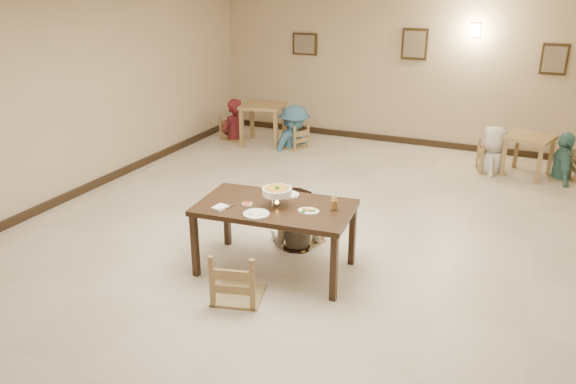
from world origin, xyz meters
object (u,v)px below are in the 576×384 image
at_px(chair_far, 302,208).
at_px(bg_table_right, 530,143).
at_px(chair_near, 237,251).
at_px(bg_table_left, 263,111).
at_px(drink_glass, 334,204).
at_px(bg_diner_b, 294,105).
at_px(bg_diner_c, 496,126).
at_px(bg_diner_d, 568,133).
at_px(bg_chair_lr, 294,125).
at_px(main_diner, 297,188).
at_px(bg_chair_rl, 494,145).
at_px(main_table, 275,212).
at_px(bg_diner_a, 233,99).
at_px(bg_chair_ll, 234,117).
at_px(curry_warmer, 277,192).
at_px(bg_chair_rr, 565,153).

relative_size(chair_far, bg_table_right, 1.08).
bearing_deg(chair_near, bg_table_left, -80.74).
bearing_deg(drink_glass, bg_diner_b, 118.27).
distance_m(bg_diner_c, bg_diner_d, 1.13).
distance_m(bg_chair_lr, bg_diner_c, 3.78).
relative_size(chair_far, main_diner, 0.62).
distance_m(drink_glass, bg_chair_lr, 5.19).
distance_m(main_diner, bg_table_right, 4.83).
relative_size(main_diner, bg_chair_rl, 1.57).
relative_size(main_table, main_diner, 1.17).
height_order(bg_table_left, bg_table_right, bg_table_left).
height_order(chair_far, bg_diner_b, bg_diner_b).
height_order(bg_chair_rl, bg_diner_c, bg_diner_c).
bearing_deg(bg_chair_rl, bg_chair_lr, 76.61).
bearing_deg(bg_diner_a, bg_chair_rl, 109.36).
relative_size(bg_chair_lr, bg_diner_b, 0.54).
distance_m(bg_table_left, bg_chair_lr, 0.73).
bearing_deg(bg_chair_rl, drink_glass, 149.76).
bearing_deg(bg_chair_ll, main_diner, -123.29).
relative_size(main_table, bg_diner_a, 1.05).
xyz_separation_m(chair_far, bg_table_right, (2.52, 4.01, 0.10)).
height_order(bg_chair_ll, bg_chair_rl, bg_chair_rl).
bearing_deg(main_diner, bg_chair_lr, -64.64).
bearing_deg(main_table, chair_far, 84.87).
bearing_deg(bg_diner_b, bg_chair_rl, -71.60).
distance_m(main_table, bg_diner_b, 5.03).
bearing_deg(curry_warmer, chair_far, 92.01).
bearing_deg(bg_chair_ll, bg_chair_rr, -70.30).
bearing_deg(bg_diner_b, bg_chair_lr, -9.14).
bearing_deg(drink_glass, bg_diner_c, 74.13).
xyz_separation_m(chair_far, chair_near, (-0.11, -1.50, 0.07)).
distance_m(chair_near, bg_chair_lr, 5.67).
relative_size(main_table, bg_chair_ll, 1.89).
distance_m(chair_far, bg_table_left, 4.67).
relative_size(chair_near, bg_table_left, 1.14).
relative_size(curry_warmer, drink_glass, 2.41).
distance_m(curry_warmer, bg_table_right, 5.43).
bearing_deg(main_table, bg_chair_ll, 119.04).
xyz_separation_m(curry_warmer, bg_chair_rr, (3.06, 4.87, -0.54)).
bearing_deg(drink_glass, bg_diner_d, 62.64).
bearing_deg(bg_table_right, bg_diner_a, -179.43).
bearing_deg(bg_chair_lr, bg_chair_ll, -70.02).
xyz_separation_m(chair_near, bg_chair_rl, (2.07, 5.47, -0.05)).
distance_m(bg_chair_rr, bg_diner_a, 6.30).
xyz_separation_m(drink_glass, bg_table_right, (1.88, 4.65, -0.31)).
bearing_deg(bg_diner_a, bg_chair_lr, 107.48).
relative_size(main_diner, drink_glass, 10.21).
relative_size(main_table, chair_near, 1.66).
xyz_separation_m(bg_chair_ll, bg_diner_c, (5.16, 0.02, 0.34)).
height_order(bg_chair_rr, bg_diner_c, bg_diner_c).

